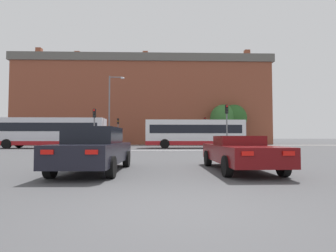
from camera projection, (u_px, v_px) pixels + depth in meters
ground_plane at (177, 211)px, 4.21m from camera, size 400.00×400.00×0.00m
stop_line_strip at (164, 150)px, 23.39m from camera, size 9.49×0.30×0.01m
far_pavement at (162, 145)px, 38.46m from camera, size 70.55×2.50×0.01m
brick_civic_building at (144, 102)px, 47.42m from camera, size 43.23×11.17×16.39m
car_saloon_left at (95, 149)px, 9.01m from camera, size 2.04×4.80×1.53m
car_roadster_right at (239, 152)px, 9.35m from camera, size 1.97×4.88×1.23m
bus_crossing_lead at (195, 133)px, 28.95m from camera, size 10.72×2.74×3.07m
bus_crossing_trailing at (48, 132)px, 28.60m from camera, size 12.16×2.73×3.27m
traffic_light_near_left at (94, 122)px, 23.82m from camera, size 0.26×0.31×3.78m
traffic_light_near_right at (227, 120)px, 23.89m from camera, size 0.26×0.31×4.15m
traffic_light_far_left at (118, 127)px, 37.36m from camera, size 0.26×0.31×3.89m
traffic_light_far_right at (205, 127)px, 37.88m from camera, size 0.26×0.31×4.07m
street_lamp_junction at (112, 105)px, 30.63m from camera, size 1.86×0.36×8.41m
pedestrian_waiting at (217, 139)px, 38.35m from camera, size 0.23×0.41×1.57m
pedestrian_walking_east at (201, 138)px, 38.59m from camera, size 0.26×0.40×1.81m
tree_by_building at (234, 118)px, 41.31m from camera, size 4.01×4.01×6.35m
tree_kerbside at (223, 118)px, 40.99m from camera, size 4.07×4.07×6.31m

